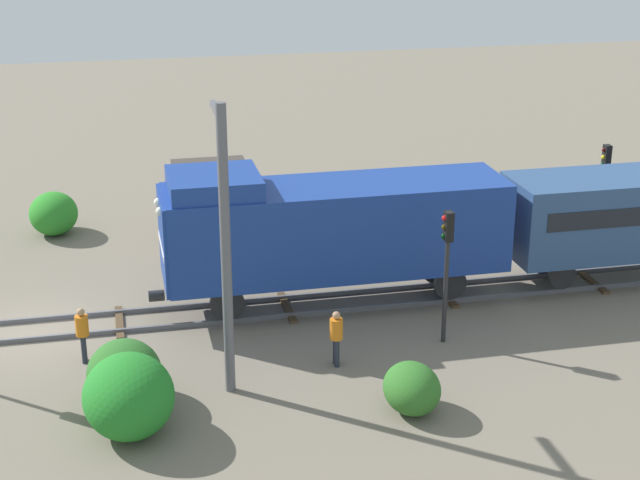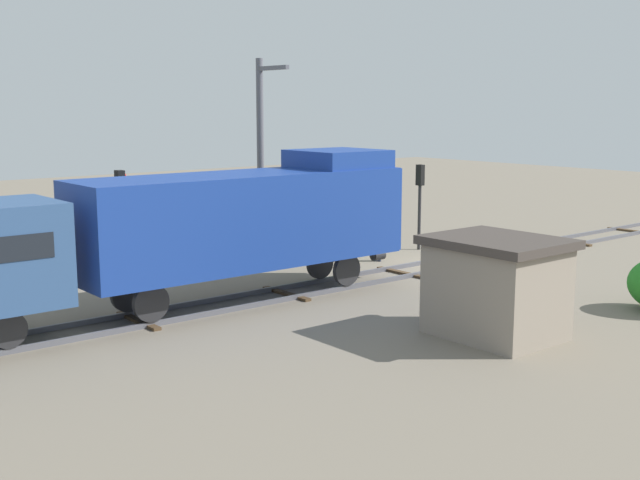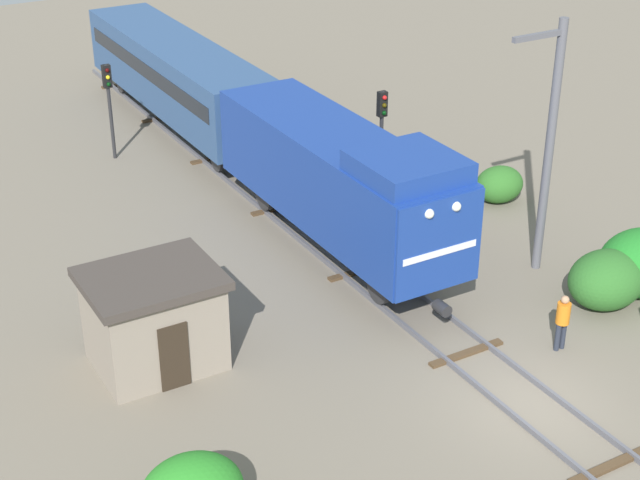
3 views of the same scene
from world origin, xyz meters
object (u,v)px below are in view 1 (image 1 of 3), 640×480
at_px(traffic_signal_far, 604,175).
at_px(worker_by_signal, 336,334).
at_px(locomotive, 329,226).
at_px(traffic_signal_mid, 447,253).
at_px(relay_hut, 213,202).
at_px(worker_near_track, 82,331).
at_px(catenary_mast, 225,244).

bearing_deg(traffic_signal_far, worker_by_signal, -57.62).
relative_size(traffic_signal_far, worker_by_signal, 2.28).
distance_m(locomotive, traffic_signal_mid, 4.39).
bearing_deg(relay_hut, traffic_signal_far, 74.93).
relative_size(worker_by_signal, relay_hut, 0.49).
bearing_deg(worker_near_track, traffic_signal_far, 34.59).
relative_size(traffic_signal_mid, catenary_mast, 0.52).
xyz_separation_m(traffic_signal_mid, worker_near_track, (-1.00, -10.66, -1.91)).
distance_m(locomotive, catenary_mast, 6.49).
bearing_deg(locomotive, relay_hut, -158.59).
bearing_deg(locomotive, traffic_signal_mid, 39.24).
xyz_separation_m(traffic_signal_mid, catenary_mast, (1.54, -6.72, 1.37)).
height_order(traffic_signal_mid, worker_near_track, traffic_signal_mid).
relative_size(catenary_mast, relay_hut, 2.30).
bearing_deg(traffic_signal_mid, worker_near_track, -95.36).
height_order(traffic_signal_mid, catenary_mast, catenary_mast).
bearing_deg(catenary_mast, worker_by_signal, 103.07).
distance_m(traffic_signal_mid, worker_near_track, 10.87).
height_order(traffic_signal_mid, worker_by_signal, traffic_signal_mid).
xyz_separation_m(traffic_signal_mid, relay_hut, (-10.90, -5.72, -1.51)).
relative_size(worker_by_signal, catenary_mast, 0.21).
xyz_separation_m(locomotive, relay_hut, (-7.50, -2.94, -1.38)).
height_order(locomotive, traffic_signal_mid, locomotive).
height_order(locomotive, traffic_signal_far, locomotive).
xyz_separation_m(catenary_mast, relay_hut, (-12.44, 1.00, -2.89)).
height_order(locomotive, worker_by_signal, locomotive).
bearing_deg(relay_hut, traffic_signal_mid, 27.68).
xyz_separation_m(traffic_signal_far, relay_hut, (-3.90, -14.48, -1.31)).
bearing_deg(locomotive, catenary_mast, -38.58).
bearing_deg(catenary_mast, worker_near_track, -122.80).
bearing_deg(traffic_signal_mid, relay_hut, -152.32).
xyz_separation_m(traffic_signal_mid, worker_by_signal, (0.80, -3.54, -1.91)).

